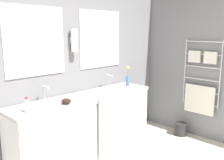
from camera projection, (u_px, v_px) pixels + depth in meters
wall_back at (52, 62)px, 3.12m from camera, size 5.68×0.17×2.60m
wall_right at (216, 58)px, 3.73m from camera, size 0.13×4.24×2.60m
vanity_left at (53, 140)px, 2.90m from camera, size 1.02×0.56×0.87m
vanity_right at (115, 118)px, 3.63m from camera, size 1.02×0.56×0.87m
faucet_left at (44, 94)px, 2.91m from camera, size 0.17×0.13×0.20m
faucet_right at (107, 81)px, 3.63m from camera, size 0.17×0.13×0.20m
toiletry_bottle at (27, 105)px, 2.55m from camera, size 0.05×0.05×0.16m
amenity_bowl at (66, 101)px, 2.85m from camera, size 0.11×0.11×0.07m
flower_vase at (128, 78)px, 3.79m from camera, size 0.05×0.05×0.30m
waste_bin at (180, 129)px, 4.10m from camera, size 0.20×0.20×0.20m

